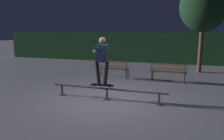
# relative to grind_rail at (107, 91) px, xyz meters

# --- Properties ---
(ground_plane) EXTENTS (90.00, 90.00, 0.00)m
(ground_plane) POSITION_rel_grind_rail_xyz_m (0.00, 0.05, -0.31)
(ground_plane) COLOR gray
(hedge_backdrop) EXTENTS (24.00, 1.20, 2.19)m
(hedge_backdrop) POSITION_rel_grind_rail_xyz_m (0.00, 9.50, 0.79)
(hedge_backdrop) COLOR #234C28
(hedge_backdrop) RESTS_ON ground
(grind_rail) EXTENTS (3.96, 0.18, 0.40)m
(grind_rail) POSITION_rel_grind_rail_xyz_m (0.00, 0.00, 0.00)
(grind_rail) COLOR #47474C
(grind_rail) RESTS_ON ground
(skateboard) EXTENTS (0.79, 0.24, 0.09)m
(skateboard) POSITION_rel_grind_rail_xyz_m (-0.17, -0.00, 0.16)
(skateboard) COLOR black
(skateboard) RESTS_ON grind_rail
(skateboarder) EXTENTS (0.62, 1.41, 1.56)m
(skateboarder) POSITION_rel_grind_rail_xyz_m (-0.17, 0.00, 1.10)
(skateboarder) COLOR black
(skateboarder) RESTS_ON skateboard
(park_bench_leftmost) EXTENTS (1.61, 0.45, 0.88)m
(park_bench_leftmost) POSITION_rel_grind_rail_xyz_m (-0.83, 3.18, 0.23)
(park_bench_leftmost) COLOR #282623
(park_bench_leftmost) RESTS_ON ground
(park_bench_left_center) EXTENTS (1.61, 0.45, 0.88)m
(park_bench_left_center) POSITION_rel_grind_rail_xyz_m (1.75, 3.18, 0.23)
(park_bench_left_center) COLOR #282623
(park_bench_left_center) RESTS_ON ground
(tree_far_right) EXTENTS (2.47, 2.47, 4.93)m
(tree_far_right) POSITION_rel_grind_rail_xyz_m (3.26, 6.18, 3.25)
(tree_far_right) COLOR #4C3828
(tree_far_right) RESTS_ON ground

